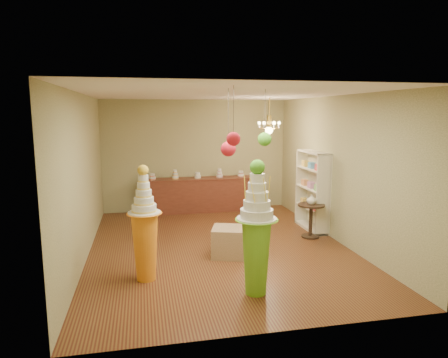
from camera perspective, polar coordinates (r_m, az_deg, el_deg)
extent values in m
plane|color=#522C16|center=(8.11, -0.78, -9.63)|extent=(6.50, 6.50, 0.00)
plane|color=white|center=(7.68, -0.83, 12.05)|extent=(6.50, 6.50, 0.00)
cube|color=#969365|center=(10.94, -4.03, 3.36)|extent=(5.00, 0.04, 3.00)
cube|color=#969365|center=(4.66, 6.80, -4.88)|extent=(5.00, 0.04, 3.00)
cube|color=#969365|center=(7.69, -19.42, 0.30)|extent=(0.04, 6.50, 3.00)
cube|color=#969365|center=(8.58, 15.83, 1.37)|extent=(0.04, 6.50, 3.00)
cone|color=#6AB527|center=(5.97, 4.61, -11.05)|extent=(0.55, 0.55, 1.12)
cylinder|color=silver|center=(5.79, 4.68, -5.69)|extent=(0.74, 0.74, 0.03)
cylinder|color=silver|center=(5.77, 4.69, -4.93)|extent=(0.60, 0.60, 0.13)
cylinder|color=silver|center=(5.74, 4.71, -3.68)|extent=(0.50, 0.50, 0.13)
cylinder|color=silver|center=(5.71, 4.73, -2.42)|extent=(0.41, 0.41, 0.13)
cylinder|color=silver|center=(5.69, 4.74, -1.15)|extent=(0.33, 0.33, 0.13)
cylinder|color=silver|center=(5.67, 4.76, 0.14)|extent=(0.27, 0.27, 0.13)
sphere|color=#459720|center=(5.64, 4.78, 1.70)|extent=(0.22, 0.22, 0.22)
cone|color=orange|center=(6.55, -11.16, -9.48)|extent=(0.55, 0.55, 1.09)
cylinder|color=silver|center=(6.39, -11.32, -4.73)|extent=(0.66, 0.66, 0.03)
cylinder|color=silver|center=(6.37, -11.34, -4.09)|extent=(0.49, 0.49, 0.12)
cylinder|color=silver|center=(6.35, -11.37, -3.06)|extent=(0.40, 0.40, 0.12)
cylinder|color=silver|center=(6.33, -11.41, -2.03)|extent=(0.32, 0.32, 0.12)
cylinder|color=silver|center=(6.30, -11.44, -0.99)|extent=(0.25, 0.25, 0.12)
cylinder|color=silver|center=(6.28, -11.47, 0.06)|extent=(0.20, 0.20, 0.12)
sphere|color=gold|center=(6.26, -11.51, 1.24)|extent=(0.17, 0.17, 0.17)
cube|color=#8F704E|center=(7.54, 0.68, -8.95)|extent=(0.75, 0.75, 0.54)
cube|color=#5B2A1C|center=(10.83, -3.77, -2.32)|extent=(3.00, 0.50, 0.90)
cube|color=#5B2A1C|center=(10.74, -3.79, 0.05)|extent=(3.04, 0.54, 0.03)
cylinder|color=silver|center=(10.63, -10.22, 0.35)|extent=(0.18, 0.18, 0.16)
cylinder|color=silver|center=(10.66, -7.00, 0.66)|extent=(0.18, 0.18, 0.24)
cylinder|color=silver|center=(10.73, -3.80, 0.55)|extent=(0.18, 0.18, 0.16)
cylinder|color=silver|center=(10.82, -0.65, 0.86)|extent=(0.18, 0.18, 0.24)
cylinder|color=silver|center=(10.95, 2.43, 0.75)|extent=(0.18, 0.18, 0.16)
cube|color=beige|center=(9.37, 13.31, -1.59)|extent=(0.04, 1.20, 1.80)
cube|color=beige|center=(9.39, 12.33, -4.03)|extent=(0.30, 1.14, 0.03)
cube|color=beige|center=(9.30, 12.43, -1.33)|extent=(0.30, 1.14, 0.03)
cube|color=beige|center=(9.23, 12.53, 1.42)|extent=(0.30, 1.14, 0.03)
cylinder|color=black|center=(8.89, 12.20, -8.00)|extent=(0.40, 0.40, 0.04)
cylinder|color=black|center=(8.80, 12.28, -5.91)|extent=(0.08, 0.08, 0.71)
cylinder|color=black|center=(8.71, 12.36, -3.66)|extent=(0.60, 0.60, 0.04)
imported|color=beige|center=(8.68, 12.39, -2.86)|extent=(0.25, 0.25, 0.21)
cylinder|color=#383128|center=(5.87, 0.63, 8.59)|extent=(0.01, 0.01, 0.88)
sphere|color=red|center=(5.89, 0.62, 4.32)|extent=(0.22, 0.22, 0.22)
cylinder|color=#383128|center=(6.12, 5.87, 9.17)|extent=(0.01, 0.01, 0.75)
sphere|color=#459720|center=(6.13, 5.81, 5.67)|extent=(0.21, 0.21, 0.21)
cylinder|color=#383128|center=(5.24, 1.36, 9.51)|extent=(0.01, 0.01, 0.69)
sphere|color=red|center=(5.25, 1.35, 5.74)|extent=(0.18, 0.18, 0.18)
cylinder|color=gold|center=(9.37, 6.50, 9.98)|extent=(0.02, 0.02, 0.50)
cylinder|color=gold|center=(9.37, 6.47, 8.15)|extent=(0.10, 0.10, 0.30)
sphere|color=#E0C87B|center=(9.38, 6.45, 6.92)|extent=(0.18, 0.18, 0.18)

